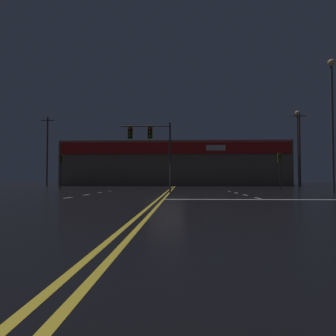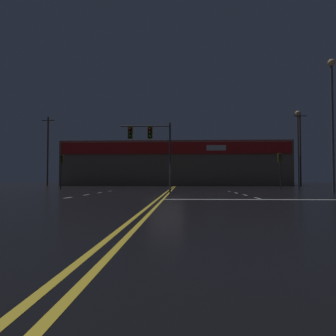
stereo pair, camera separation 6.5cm
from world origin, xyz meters
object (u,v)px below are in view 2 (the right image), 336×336
object	(u,v)px
traffic_signal_median	(150,140)
traffic_signal_corner_northwest	(61,164)
traffic_signal_corner_northeast	(280,163)
streetlight_median_approach	(332,108)
streetlight_far_left	(298,138)

from	to	relation	value
traffic_signal_median	traffic_signal_corner_northwest	xyz separation A→B (m)	(-10.69, 9.63, -1.42)
traffic_signal_median	traffic_signal_corner_northeast	distance (m)	15.77
traffic_signal_corner_northeast	streetlight_median_approach	distance (m)	9.38
streetlight_median_approach	traffic_signal_median	bearing A→B (deg)	-177.54
traffic_signal_corner_northeast	traffic_signal_corner_northwest	xyz separation A→B (m)	(-23.56, 0.63, -0.03)
traffic_signal_median	traffic_signal_corner_northeast	bearing A→B (deg)	34.94
traffic_signal_median	traffic_signal_corner_northwest	bearing A→B (deg)	137.99
streetlight_median_approach	streetlight_far_left	xyz separation A→B (m)	(1.24, 11.25, -0.98)
traffic_signal_corner_northeast	streetlight_median_approach	world-z (taller)	streetlight_median_approach
traffic_signal_corner_northeast	streetlight_far_left	xyz separation A→B (m)	(2.89, 2.88, 2.91)
traffic_signal_corner_northeast	streetlight_median_approach	bearing A→B (deg)	-78.89
traffic_signal_corner_northeast	streetlight_far_left	world-z (taller)	streetlight_far_left
traffic_signal_corner_northeast	traffic_signal_corner_northwest	distance (m)	23.57
traffic_signal_median	traffic_signal_corner_northeast	world-z (taller)	traffic_signal_median
traffic_signal_median	streetlight_far_left	size ratio (longest dim) A/B	0.62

